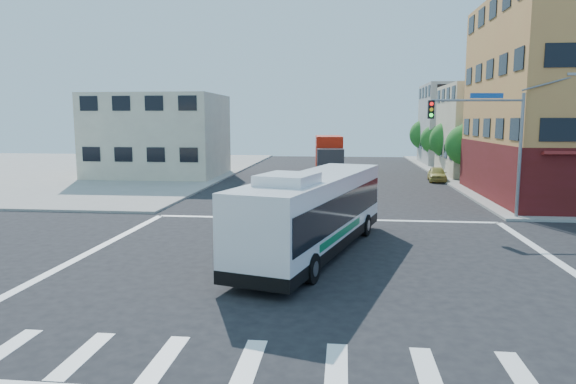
# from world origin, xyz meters

# --- Properties ---
(ground) EXTENTS (120.00, 120.00, 0.00)m
(ground) POSITION_xyz_m (0.00, 0.00, 0.00)
(ground) COLOR black
(ground) RESTS_ON ground
(sidewalk_nw) EXTENTS (50.00, 50.00, 0.15)m
(sidewalk_nw) POSITION_xyz_m (-35.00, 35.00, 0.07)
(sidewalk_nw) COLOR gray
(sidewalk_nw) RESTS_ON ground
(building_east_near) EXTENTS (12.06, 10.06, 9.00)m
(building_east_near) POSITION_xyz_m (16.98, 33.98, 4.51)
(building_east_near) COLOR beige
(building_east_near) RESTS_ON ground
(building_east_far) EXTENTS (12.06, 10.06, 10.00)m
(building_east_far) POSITION_xyz_m (16.98, 47.98, 5.01)
(building_east_far) COLOR #A2A19D
(building_east_far) RESTS_ON ground
(building_west) EXTENTS (12.06, 10.06, 8.00)m
(building_west) POSITION_xyz_m (-17.02, 29.98, 4.01)
(building_west) COLOR beige
(building_west) RESTS_ON ground
(signal_mast_ne) EXTENTS (7.91, 1.13, 8.07)m
(signal_mast_ne) POSITION_xyz_m (9.08, 10.62, 4.98)
(signal_mast_ne) COLOR slate
(signal_mast_ne) RESTS_ON ground
(street_tree_a) EXTENTS (3.60, 3.60, 5.53)m
(street_tree_a) POSITION_xyz_m (11.90, 27.92, 3.59)
(street_tree_a) COLOR #3D2816
(street_tree_a) RESTS_ON ground
(street_tree_b) EXTENTS (3.80, 3.80, 5.79)m
(street_tree_b) POSITION_xyz_m (11.90, 35.92, 3.75)
(street_tree_b) COLOR #3D2816
(street_tree_b) RESTS_ON ground
(street_tree_c) EXTENTS (3.40, 3.40, 5.29)m
(street_tree_c) POSITION_xyz_m (11.90, 43.92, 3.46)
(street_tree_c) COLOR #3D2816
(street_tree_c) RESTS_ON ground
(street_tree_d) EXTENTS (4.00, 4.00, 6.03)m
(street_tree_d) POSITION_xyz_m (11.90, 51.92, 3.88)
(street_tree_d) COLOR #3D2816
(street_tree_d) RESTS_ON ground
(transit_bus) EXTENTS (5.82, 12.50, 3.63)m
(transit_bus) POSITION_xyz_m (-0.07, 2.05, 1.77)
(transit_bus) COLOR black
(transit_bus) RESTS_ON ground
(box_truck) EXTENTS (3.15, 8.86, 3.91)m
(box_truck) POSITION_xyz_m (-0.45, 33.49, 1.90)
(box_truck) COLOR #27262B
(box_truck) RESTS_ON ground
(parked_car) EXTENTS (1.92, 4.01, 1.32)m
(parked_car) POSITION_xyz_m (9.54, 28.78, 0.66)
(parked_car) COLOR tan
(parked_car) RESTS_ON ground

